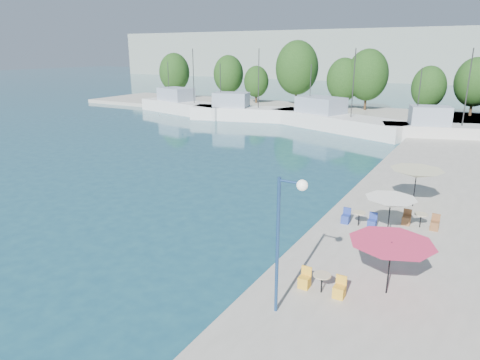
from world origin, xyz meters
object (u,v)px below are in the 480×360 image
Objects in this scene: trawler_03 at (335,121)px; umbrella_cream at (417,173)px; street_lamp at (287,222)px; trawler_01 at (185,106)px; umbrella_white at (391,203)px; umbrella_pink at (391,249)px; trawler_04 at (444,132)px; trawler_02 at (245,112)px.

trawler_03 reaches higher than umbrella_cream.
umbrella_cream is at bearing 81.01° from street_lamp.
umbrella_white is (38.16, -34.09, 1.42)m from trawler_01.
street_lamp is at bearing -132.09° from umbrella_pink.
trawler_03 is 6.12× the size of umbrella_pink.
umbrella_pink is at bearing -30.88° from trawler_01.
umbrella_cream is at bearing 86.43° from umbrella_white.
trawler_04 is (12.77, -1.59, 0.00)m from trawler_03.
trawler_03 is at bearing 154.77° from trawler_04.
trawler_02 is at bearing 7.70° from trawler_01.
umbrella_cream is at bearing -60.16° from trawler_02.
street_lamp is (-1.82, -8.29, 1.59)m from umbrella_white.
umbrella_pink is at bearing -78.36° from umbrella_white.
trawler_01 reaches higher than street_lamp.
street_lamp is (-2.87, -3.18, 1.60)m from umbrella_pink.
street_lamp reaches higher than umbrella_cream.
street_lamp is at bearing -102.37° from umbrella_white.
trawler_02 reaches higher than umbrella_white.
trawler_03 is at bearing -18.27° from trawler_02.
umbrella_cream is at bearing -42.46° from trawler_03.
trawler_02 is 38.38m from umbrella_cream.
street_lamp is at bearing -73.74° from trawler_02.
trawler_03 is at bearing 110.91° from umbrella_pink.
trawler_01 is 25.13m from trawler_03.
umbrella_pink is at bearing -68.73° from trawler_02.
umbrella_white is 0.49× the size of street_lamp.
trawler_03 is (13.51, -0.80, -0.00)m from trawler_02.
trawler_02 is at bearing -162.86° from trawler_03.
umbrella_cream is (26.97, -27.25, 1.57)m from trawler_02.
trawler_04 is 4.55× the size of umbrella_cream.
trawler_04 is 38.83m from street_lamp.
trawler_04 is at bearing 13.44° from trawler_03.
umbrella_white is (13.12, -31.99, 1.42)m from trawler_03.
umbrella_white is at bearing 77.53° from street_lamp.
street_lamp is at bearing -110.28° from trawler_04.
umbrella_pink is at bearing -105.84° from trawler_04.
trawler_02 is 46.96m from umbrella_pink.
street_lamp is (36.34, -42.38, 3.02)m from trawler_01.
trawler_03 and trawler_04 have the same top height.
trawler_03 is 29.72m from umbrella_cream.
trawler_04 reaches higher than street_lamp.
trawler_01 and trawler_02 have the same top height.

